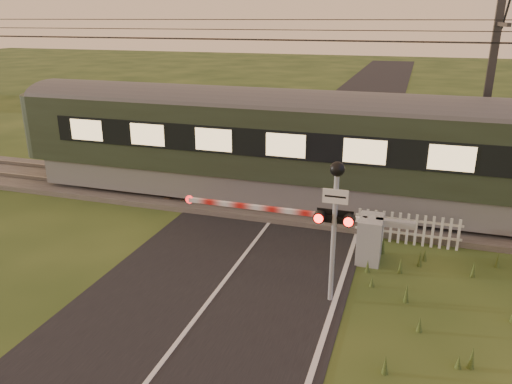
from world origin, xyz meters
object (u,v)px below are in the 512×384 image
(picket_fence, at_px, (407,229))
(catenary_mast, at_px, (488,92))
(crossing_signal, at_px, (335,208))
(boom_gate, at_px, (361,235))

(picket_fence, relative_size, catenary_mast, 0.40)
(crossing_signal, bearing_deg, picket_fence, 67.14)
(catenary_mast, bearing_deg, boom_gate, -120.42)
(boom_gate, distance_m, picket_fence, 1.80)
(crossing_signal, relative_size, picket_fence, 1.12)
(catenary_mast, bearing_deg, picket_fence, -116.44)
(picket_fence, xyz_separation_m, catenary_mast, (2.05, 4.13, 3.40))
(boom_gate, bearing_deg, picket_fence, 49.26)
(boom_gate, height_order, crossing_signal, crossing_signal)
(crossing_signal, bearing_deg, catenary_mast, 65.22)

